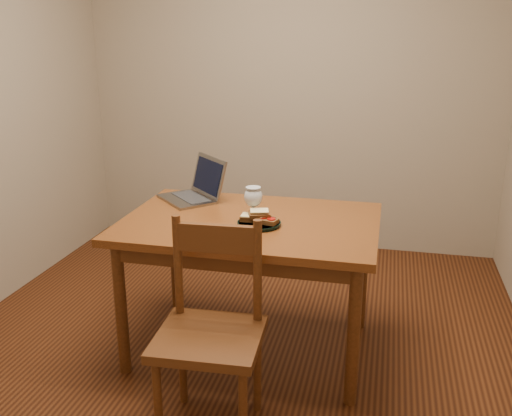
% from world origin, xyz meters
% --- Properties ---
extents(floor, '(3.20, 3.20, 0.02)m').
position_xyz_m(floor, '(0.00, 0.00, -0.01)').
color(floor, black).
rests_on(floor, ground).
extents(back_wall, '(3.20, 0.02, 2.60)m').
position_xyz_m(back_wall, '(0.00, 1.61, 1.30)').
color(back_wall, gray).
rests_on(back_wall, floor).
extents(front_wall, '(3.20, 0.02, 2.60)m').
position_xyz_m(front_wall, '(0.00, -1.61, 1.30)').
color(front_wall, gray).
rests_on(front_wall, floor).
extents(table, '(1.30, 0.90, 0.74)m').
position_xyz_m(table, '(0.10, -0.06, 0.65)').
color(table, '#41220A').
rests_on(table, floor).
extents(chair, '(0.46, 0.44, 0.47)m').
position_xyz_m(chair, '(0.09, -0.73, 0.50)').
color(chair, '#3D210C').
rests_on(chair, floor).
extents(plate, '(0.22, 0.22, 0.02)m').
position_xyz_m(plate, '(0.16, -0.14, 0.75)').
color(plate, black).
rests_on(plate, table).
extents(sandwich_cheese, '(0.12, 0.07, 0.04)m').
position_xyz_m(sandwich_cheese, '(0.12, -0.13, 0.78)').
color(sandwich_cheese, '#381E0C').
rests_on(sandwich_cheese, plate).
extents(sandwich_tomato, '(0.12, 0.09, 0.03)m').
position_xyz_m(sandwich_tomato, '(0.20, -0.15, 0.78)').
color(sandwich_tomato, '#381E0C').
rests_on(sandwich_tomato, plate).
extents(sandwich_top, '(0.12, 0.09, 0.03)m').
position_xyz_m(sandwich_top, '(0.16, -0.13, 0.80)').
color(sandwich_top, '#381E0C').
rests_on(sandwich_top, plate).
extents(milk_glass, '(0.09, 0.09, 0.18)m').
position_xyz_m(milk_glass, '(0.12, -0.07, 0.83)').
color(milk_glass, white).
rests_on(milk_glass, table).
extents(laptop, '(0.44, 0.44, 0.23)m').
position_xyz_m(laptop, '(-0.29, 0.24, 0.80)').
color(laptop, slate).
rests_on(laptop, table).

